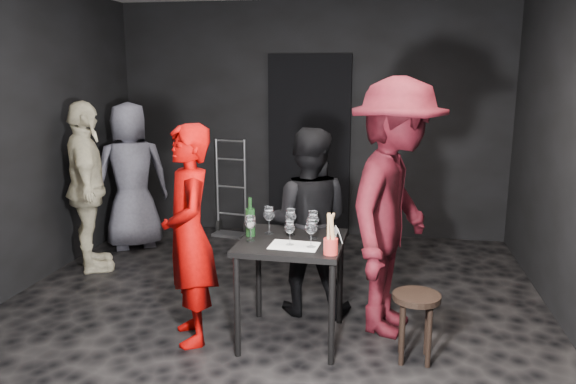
% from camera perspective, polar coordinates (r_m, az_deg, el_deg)
% --- Properties ---
extents(floor, '(4.50, 5.00, 0.02)m').
position_cam_1_polar(floor, '(4.52, -2.36, -12.87)').
color(floor, black).
rests_on(floor, ground).
extents(wall_back, '(4.50, 0.04, 2.70)m').
position_cam_1_polar(wall_back, '(6.58, 2.28, 7.29)').
color(wall_back, black).
rests_on(wall_back, ground).
extents(wall_front, '(4.50, 0.04, 2.70)m').
position_cam_1_polar(wall_front, '(1.83, -19.99, -6.50)').
color(wall_front, black).
rests_on(wall_front, ground).
extents(doorway, '(0.95, 0.10, 2.10)m').
position_cam_1_polar(doorway, '(6.55, 2.18, 4.63)').
color(doorway, black).
rests_on(doorway, ground).
extents(wallbox_upper, '(0.12, 0.06, 0.12)m').
position_cam_1_polar(wallbox_upper, '(6.46, 9.78, 7.92)').
color(wallbox_upper, '#B7B7B2').
rests_on(wallbox_upper, wall_back).
extents(wallbox_lower, '(0.10, 0.06, 0.14)m').
position_cam_1_polar(wallbox_lower, '(6.46, 11.55, 7.41)').
color(wallbox_lower, '#B7B7B2').
rests_on(wallbox_lower, wall_back).
extents(hand_truck, '(0.38, 0.33, 1.13)m').
position_cam_1_polar(hand_truck, '(6.73, -5.82, -2.51)').
color(hand_truck, '#B2B2B7').
rests_on(hand_truck, floor).
extents(tasting_table, '(0.72, 0.72, 0.75)m').
position_cam_1_polar(tasting_table, '(3.99, 0.40, -6.23)').
color(tasting_table, black).
rests_on(tasting_table, floor).
extents(stool, '(0.32, 0.32, 0.47)m').
position_cam_1_polar(stool, '(3.90, 12.89, -11.52)').
color(stool, black).
rests_on(stool, floor).
extents(server_red, '(0.62, 0.71, 1.63)m').
position_cam_1_polar(server_red, '(4.00, -10.04, -3.87)').
color(server_red, '#A40301').
rests_on(server_red, floor).
extents(woman_black, '(0.72, 0.40, 1.48)m').
position_cam_1_polar(woman_black, '(4.44, 1.97, -3.09)').
color(woman_black, black).
rests_on(woman_black, floor).
extents(man_maroon, '(1.12, 1.66, 2.36)m').
position_cam_1_polar(man_maroon, '(4.09, 10.91, 1.64)').
color(man_maroon, '#3B0A11').
rests_on(man_maroon, floor).
extents(bystander_cream, '(0.99, 1.16, 1.80)m').
position_cam_1_polar(bystander_cream, '(5.68, -19.79, 1.22)').
color(bystander_cream, beige).
rests_on(bystander_cream, floor).
extents(bystander_grey, '(0.95, 0.82, 1.70)m').
position_cam_1_polar(bystander_grey, '(6.29, -15.63, 2.03)').
color(bystander_grey, slate).
rests_on(bystander_grey, floor).
extents(tasting_mat, '(0.34, 0.24, 0.00)m').
position_cam_1_polar(tasting_mat, '(3.83, 0.64, -5.46)').
color(tasting_mat, white).
rests_on(tasting_mat, tasting_table).
extents(wine_glass_a, '(0.09, 0.09, 0.20)m').
position_cam_1_polar(wine_glass_a, '(3.91, -3.84, -3.58)').
color(wine_glass_a, white).
rests_on(wine_glass_a, tasting_table).
extents(wine_glass_b, '(0.10, 0.10, 0.22)m').
position_cam_1_polar(wine_glass_b, '(4.08, -1.94, -2.73)').
color(wine_glass_b, white).
rests_on(wine_glass_b, tasting_table).
extents(wine_glass_c, '(0.10, 0.10, 0.22)m').
position_cam_1_polar(wine_glass_c, '(4.04, 0.28, -2.93)').
color(wine_glass_c, white).
rests_on(wine_glass_c, tasting_table).
extents(wine_glass_d, '(0.09, 0.09, 0.19)m').
position_cam_1_polar(wine_glass_d, '(3.81, 0.19, -4.07)').
color(wine_glass_d, white).
rests_on(wine_glass_d, tasting_table).
extents(wine_glass_e, '(0.11, 0.11, 0.22)m').
position_cam_1_polar(wine_glass_e, '(3.76, 2.36, -4.08)').
color(wine_glass_e, white).
rests_on(wine_glass_e, tasting_table).
extents(wine_glass_f, '(0.10, 0.10, 0.22)m').
position_cam_1_polar(wine_glass_f, '(3.96, 2.55, -3.21)').
color(wine_glass_f, white).
rests_on(wine_glass_f, tasting_table).
extents(wine_bottle, '(0.07, 0.07, 0.28)m').
position_cam_1_polar(wine_bottle, '(4.03, -3.85, -2.99)').
color(wine_bottle, black).
rests_on(wine_bottle, tasting_table).
extents(breadstick_cup, '(0.09, 0.09, 0.29)m').
position_cam_1_polar(breadstick_cup, '(3.63, 4.38, -4.34)').
color(breadstick_cup, red).
rests_on(breadstick_cup, tasting_table).
extents(reserved_card, '(0.11, 0.14, 0.10)m').
position_cam_1_polar(reserved_card, '(3.93, 4.76, -4.31)').
color(reserved_card, white).
rests_on(reserved_card, tasting_table).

